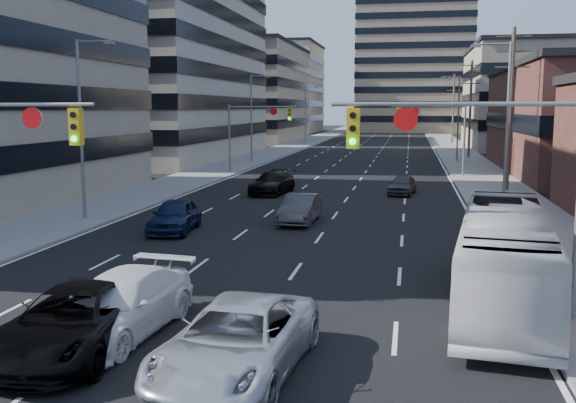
# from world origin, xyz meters

# --- Properties ---
(road_surface) EXTENTS (18.00, 300.00, 0.02)m
(road_surface) POSITION_xyz_m (0.00, 130.00, 0.01)
(road_surface) COLOR black
(road_surface) RESTS_ON ground
(sidewalk_left) EXTENTS (5.00, 300.00, 0.15)m
(sidewalk_left) POSITION_xyz_m (-11.50, 130.00, 0.07)
(sidewalk_left) COLOR slate
(sidewalk_left) RESTS_ON ground
(sidewalk_right) EXTENTS (5.00, 300.00, 0.15)m
(sidewalk_right) POSITION_xyz_m (11.50, 130.00, 0.07)
(sidewalk_right) COLOR slate
(sidewalk_right) RESTS_ON ground
(office_left_mid) EXTENTS (26.00, 34.00, 28.00)m
(office_left_mid) POSITION_xyz_m (-27.00, 60.00, 14.00)
(office_left_mid) COLOR #ADA089
(office_left_mid) RESTS_ON ground
(office_left_far) EXTENTS (20.00, 30.00, 16.00)m
(office_left_far) POSITION_xyz_m (-24.00, 100.00, 8.00)
(office_left_far) COLOR gray
(office_left_far) RESTS_ON ground
(office_right_far) EXTENTS (22.00, 28.00, 14.00)m
(office_right_far) POSITION_xyz_m (25.00, 88.00, 7.00)
(office_right_far) COLOR gray
(office_right_far) RESTS_ON ground
(apartment_tower) EXTENTS (26.00, 26.00, 58.00)m
(apartment_tower) POSITION_xyz_m (6.00, 150.00, 29.00)
(apartment_tower) COLOR gray
(apartment_tower) RESTS_ON ground
(bg_block_left) EXTENTS (24.00, 24.00, 20.00)m
(bg_block_left) POSITION_xyz_m (-28.00, 140.00, 10.00)
(bg_block_left) COLOR #ADA089
(bg_block_left) RESTS_ON ground
(bg_block_right) EXTENTS (22.00, 22.00, 12.00)m
(bg_block_right) POSITION_xyz_m (32.00, 130.00, 6.00)
(bg_block_right) COLOR gray
(bg_block_right) RESTS_ON ground
(signal_near_right) EXTENTS (6.59, 0.33, 6.00)m
(signal_near_right) POSITION_xyz_m (7.45, 8.00, 4.33)
(signal_near_right) COLOR slate
(signal_near_right) RESTS_ON ground
(signal_far_left) EXTENTS (6.09, 0.33, 6.00)m
(signal_far_left) POSITION_xyz_m (-7.68, 45.00, 4.30)
(signal_far_left) COLOR slate
(signal_far_left) RESTS_ON ground
(signal_far_right) EXTENTS (6.09, 0.33, 6.00)m
(signal_far_right) POSITION_xyz_m (7.68, 45.00, 4.30)
(signal_far_right) COLOR slate
(signal_far_right) RESTS_ON ground
(utility_pole_block) EXTENTS (2.20, 0.28, 11.00)m
(utility_pole_block) POSITION_xyz_m (12.20, 36.00, 5.78)
(utility_pole_block) COLOR #4C3D2D
(utility_pole_block) RESTS_ON ground
(utility_pole_midblock) EXTENTS (2.20, 0.28, 11.00)m
(utility_pole_midblock) POSITION_xyz_m (12.20, 66.00, 5.78)
(utility_pole_midblock) COLOR #4C3D2D
(utility_pole_midblock) RESTS_ON ground
(utility_pole_distant) EXTENTS (2.20, 0.28, 11.00)m
(utility_pole_distant) POSITION_xyz_m (12.20, 96.00, 5.78)
(utility_pole_distant) COLOR #4C3D2D
(utility_pole_distant) RESTS_ON ground
(streetlight_left_near) EXTENTS (2.03, 0.22, 9.00)m
(streetlight_left_near) POSITION_xyz_m (-10.34, 20.00, 5.05)
(streetlight_left_near) COLOR slate
(streetlight_left_near) RESTS_ON ground
(streetlight_left_mid) EXTENTS (2.03, 0.22, 9.00)m
(streetlight_left_mid) POSITION_xyz_m (-10.34, 55.00, 5.05)
(streetlight_left_mid) COLOR slate
(streetlight_left_mid) RESTS_ON ground
(streetlight_left_far) EXTENTS (2.03, 0.22, 9.00)m
(streetlight_left_far) POSITION_xyz_m (-10.34, 90.00, 5.05)
(streetlight_left_far) COLOR slate
(streetlight_left_far) RESTS_ON ground
(streetlight_right_near) EXTENTS (2.03, 0.22, 9.00)m
(streetlight_right_near) POSITION_xyz_m (10.34, 25.00, 5.05)
(streetlight_right_near) COLOR slate
(streetlight_right_near) RESTS_ON ground
(streetlight_right_far) EXTENTS (2.03, 0.22, 9.00)m
(streetlight_right_far) POSITION_xyz_m (10.34, 60.00, 5.05)
(streetlight_right_far) COLOR slate
(streetlight_right_far) RESTS_ON ground
(black_pickup) EXTENTS (2.92, 5.66, 1.52)m
(black_pickup) POSITION_xyz_m (-2.00, 3.69, 0.76)
(black_pickup) COLOR black
(black_pickup) RESTS_ON ground
(white_van) EXTENTS (2.62, 5.49, 1.54)m
(white_van) POSITION_xyz_m (-1.46, 5.02, 0.77)
(white_van) COLOR silver
(white_van) RESTS_ON ground
(silver_suv) EXTENTS (3.00, 5.77, 1.55)m
(silver_suv) POSITION_xyz_m (2.11, 3.10, 0.78)
(silver_suv) COLOR silver
(silver_suv) RESTS_ON ground
(transit_bus) EXTENTS (3.67, 10.59, 2.89)m
(transit_bus) POSITION_xyz_m (8.40, 9.19, 1.44)
(transit_bus) COLOR #BBBBBB
(transit_bus) RESTS_ON ground
(sedan_blue) EXTENTS (2.18, 4.60, 1.52)m
(sedan_blue) POSITION_xyz_m (-4.99, 18.21, 0.76)
(sedan_blue) COLOR #0E183A
(sedan_blue) RESTS_ON ground
(sedan_grey_center) EXTENTS (1.65, 4.37, 1.42)m
(sedan_grey_center) POSITION_xyz_m (0.34, 21.54, 0.71)
(sedan_grey_center) COLOR #3A3A3D
(sedan_grey_center) RESTS_ON ground
(sedan_black_far) EXTENTS (2.64, 5.28, 1.47)m
(sedan_black_far) POSITION_xyz_m (-3.34, 31.99, 0.74)
(sedan_black_far) COLOR black
(sedan_black_far) RESTS_ON ground
(sedan_grey_right) EXTENTS (2.02, 3.98, 1.30)m
(sedan_grey_right) POSITION_xyz_m (5.20, 33.29, 0.65)
(sedan_grey_right) COLOR #3A393C
(sedan_grey_right) RESTS_ON ground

